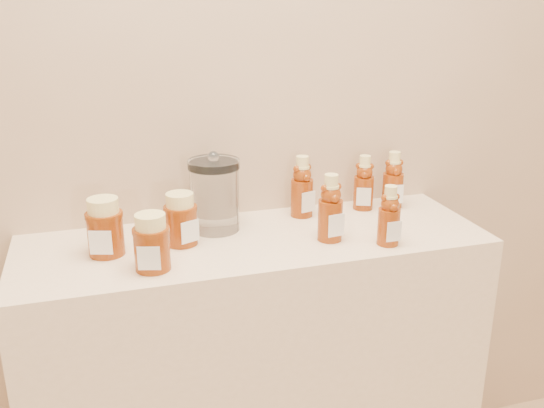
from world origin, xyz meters
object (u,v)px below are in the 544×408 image
object	(u,v)px
display_table	(257,386)
bear_bottle_back_left	(302,182)
bear_bottle_front_left	(331,203)
honey_jar_left	(105,227)
glass_canister	(215,192)

from	to	relation	value
display_table	bear_bottle_back_left	bearing A→B (deg)	36.50
bear_bottle_front_left	honey_jar_left	size ratio (longest dim) A/B	1.39
honey_jar_left	glass_canister	distance (m)	0.30
bear_bottle_back_left	display_table	bearing A→B (deg)	-159.39
glass_canister	bear_bottle_back_left	bearing A→B (deg)	7.42
bear_bottle_back_left	bear_bottle_front_left	world-z (taller)	same
bear_bottle_back_left	glass_canister	size ratio (longest dim) A/B	0.94
bear_bottle_front_left	honey_jar_left	world-z (taller)	bear_bottle_front_left
bear_bottle_back_left	glass_canister	distance (m)	0.26
bear_bottle_front_left	glass_canister	world-z (taller)	glass_canister
display_table	bear_bottle_front_left	world-z (taller)	bear_bottle_front_left
bear_bottle_front_left	glass_canister	xyz separation A→B (m)	(-0.26, 0.15, 0.01)
bear_bottle_front_left	honey_jar_left	xyz separation A→B (m)	(-0.55, 0.07, -0.03)
glass_canister	bear_bottle_front_left	bearing A→B (deg)	-30.40
bear_bottle_back_left	honey_jar_left	world-z (taller)	bear_bottle_back_left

